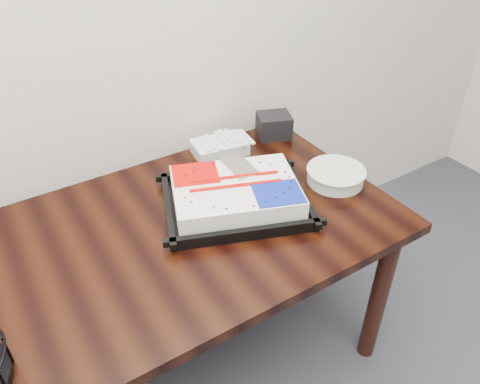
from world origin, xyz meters
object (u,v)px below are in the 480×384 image
table (141,263)px  cake_tray (235,195)px  napkin_box (274,125)px  plate_stack (336,176)px

table → cake_tray: 0.40m
table → napkin_box: (0.80, 0.35, 0.14)m
cake_tray → plate_stack: size_ratio=2.69×
table → napkin_box: size_ratio=12.59×
table → napkin_box: bearing=23.6°
cake_tray → napkin_box: 0.55m
cake_tray → napkin_box: (0.42, 0.35, 0.00)m
plate_stack → napkin_box: 0.43m
table → plate_stack: size_ratio=7.97×
plate_stack → napkin_box: bearing=88.3°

